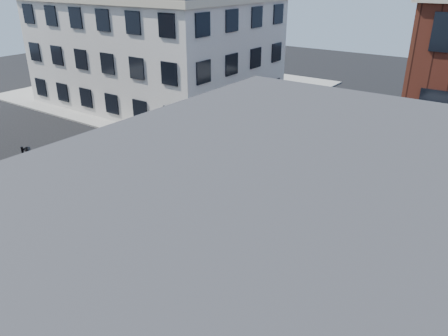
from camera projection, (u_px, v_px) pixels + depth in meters
ground at (207, 209)px, 25.87m from camera, size 120.00×120.00×0.00m
sidewalk_nw at (175, 89)px, 52.59m from camera, size 30.00×30.00×0.15m
building_nw at (156, 50)px, 45.60m from camera, size 22.00×16.00×11.00m
tree_near at (395, 138)px, 27.98m from camera, size 2.69×2.69×4.49m
tree_far at (417, 119)px, 32.56m from camera, size 2.43×2.43×4.07m
signal_pole at (31, 177)px, 23.30m from camera, size 1.29×1.24×4.60m
box_truck at (343, 267)px, 17.46m from camera, size 8.86×3.27×3.94m
traffic_cone at (93, 229)px, 23.24m from camera, size 0.50×0.50×0.74m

